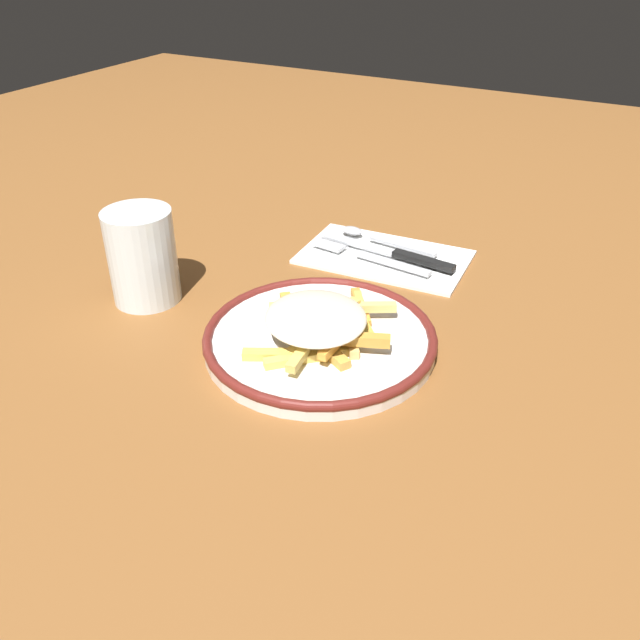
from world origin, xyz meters
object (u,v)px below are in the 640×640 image
object	(u,v)px
napkin	(384,255)
fries_heap	(321,322)
spoon	(371,237)
water_glass	(142,256)
knife	(397,254)
plate	(320,339)
fork	(369,257)

from	to	relation	value
napkin	fries_heap	bearing A→B (deg)	-173.17
fries_heap	spoon	bearing A→B (deg)	13.12
spoon	water_glass	bearing A→B (deg)	146.35
knife	spoon	size ratio (longest dim) A/B	1.38
water_glass	plate	bearing A→B (deg)	-88.67
knife	water_glass	world-z (taller)	water_glass
spoon	plate	bearing A→B (deg)	-167.38
fries_heap	knife	world-z (taller)	fries_heap
napkin	water_glass	world-z (taller)	water_glass
napkin	knife	xyz separation A→B (m)	(-0.00, -0.02, 0.01)
plate	knife	world-z (taller)	plate
water_glass	spoon	bearing A→B (deg)	-33.65
spoon	water_glass	distance (m)	0.33
napkin	fork	world-z (taller)	fork
knife	fork	bearing A→B (deg)	128.75
plate	napkin	world-z (taller)	plate
fries_heap	spoon	size ratio (longest dim) A/B	1.28
plate	water_glass	size ratio (longest dim) A/B	2.23
fries_heap	fork	bearing A→B (deg)	10.82
napkin	spoon	xyz separation A→B (m)	(0.03, 0.03, 0.01)
fries_heap	water_glass	world-z (taller)	water_glass
water_glass	knife	bearing A→B (deg)	-44.38
fork	spoon	bearing A→B (deg)	21.28
spoon	fries_heap	bearing A→B (deg)	-166.88
plate	napkin	xyz separation A→B (m)	(0.24, 0.03, -0.01)
knife	water_glass	distance (m)	0.34
napkin	spoon	world-z (taller)	spoon
fork	knife	bearing A→B (deg)	-51.25
napkin	knife	bearing A→B (deg)	-95.75
fork	knife	size ratio (longest dim) A/B	0.84
plate	fries_heap	world-z (taller)	fries_heap
fries_heap	fork	world-z (taller)	fries_heap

